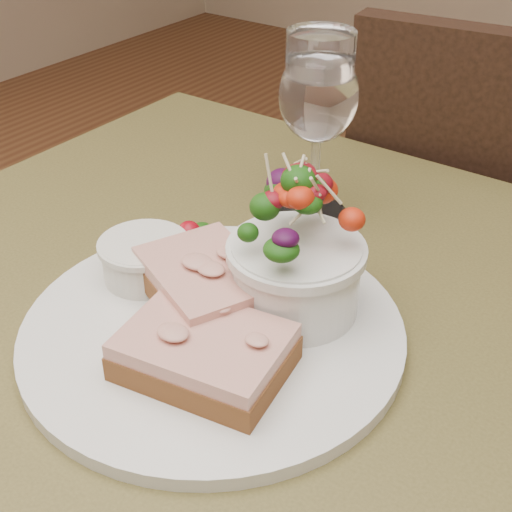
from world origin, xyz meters
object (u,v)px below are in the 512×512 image
Objects in this scene: chair_far at (485,368)px; sandwich_front at (205,352)px; sandwich_back at (207,282)px; wine_glass at (318,101)px; salad_bowl at (297,247)px; ramekin at (145,258)px; dinner_plate at (213,330)px; cafe_table at (232,430)px.

chair_far is 0.83m from sandwich_front.
sandwich_back reaches higher than sandwich_front.
chair_far is at bearing 76.85° from sandwich_front.
wine_glass reaches higher than chair_far.
sandwich_front is 1.02× the size of salad_bowl.
ramekin is at bearing 142.93° from sandwich_front.
sandwich_back is 0.22m from wine_glass.
dinner_plate is (-0.07, -0.62, 0.46)m from chair_far.
chair_far is 7.09× the size of salad_bowl.
chair_far reaches higher than sandwich_back.
wine_glass is at bearing 104.12° from cafe_table.
ramekin is 0.57× the size of salad_bowl.
dinner_plate is 0.25m from wine_glass.
ramekin is 0.22m from wine_glass.
salad_bowl is (0.04, 0.06, 0.07)m from dinner_plate.
dinner_plate is 4.21× the size of ramekin.
salad_bowl reaches higher than sandwich_front.
wine_glass is (-0.08, 0.16, 0.05)m from salad_bowl.
sandwich_back reaches higher than dinner_plate.
chair_far is at bearing 74.58° from wine_glass.
ramekin is 0.14m from salad_bowl.
ramekin is (-0.10, 0.02, 0.13)m from cafe_table.
cafe_table is 0.14m from sandwich_front.
wine_glass is (-0.07, 0.26, 0.10)m from sandwich_front.
sandwich_back reaches higher than ramekin.
sandwich_back is 1.90× the size of ramekin.
salad_bowl is 0.18m from wine_glass.
cafe_table is 6.15× the size of sandwich_front.
chair_far is 0.79m from ramekin.
cafe_table is 0.14m from sandwich_back.
sandwich_back is 1.09× the size of salad_bowl.
dinner_plate is at bearing -18.63° from sandwich_back.
chair_far is at bearing 74.83° from ramekin.
wine_glass reaches higher than cafe_table.
chair_far reaches higher than cafe_table.
wine_glass is at bearing 67.85° from chair_far.
dinner_plate is at bearing -79.83° from wine_glass.
chair_far is at bearing 86.57° from salad_bowl.
wine_glass is (0.05, 0.19, 0.09)m from ramekin.
cafe_table is 0.89× the size of chair_far.
ramekin reaches higher than cafe_table.
chair_far is 2.94× the size of dinner_plate.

